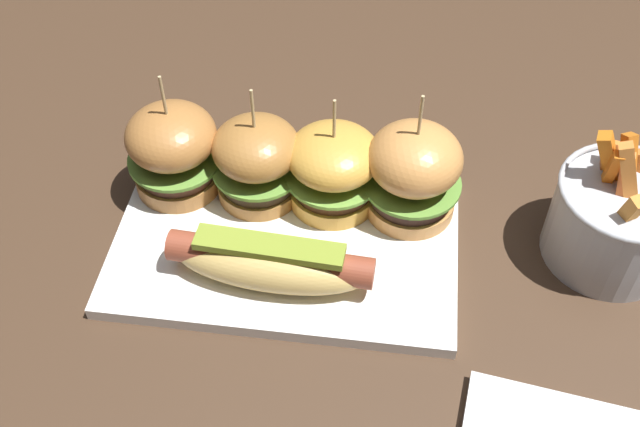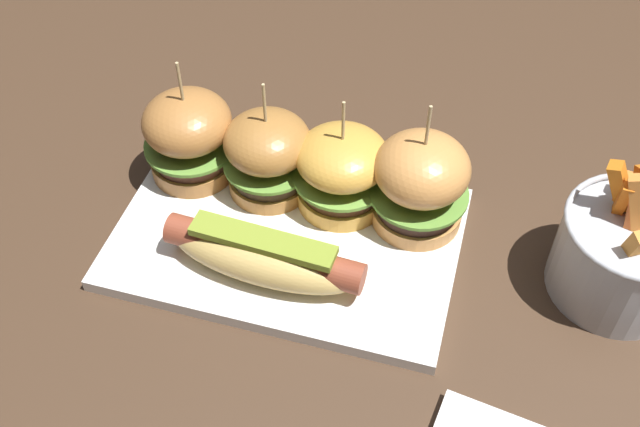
% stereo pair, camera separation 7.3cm
% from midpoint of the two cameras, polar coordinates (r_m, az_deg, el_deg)
% --- Properties ---
extents(ground_plane, '(3.00, 3.00, 0.00)m').
position_cam_midpoint_polar(ground_plane, '(0.77, -5.21, -2.60)').
color(ground_plane, '#422D1E').
extents(platter_main, '(0.34, 0.22, 0.01)m').
position_cam_midpoint_polar(platter_main, '(0.77, -5.25, -2.27)').
color(platter_main, white).
rests_on(platter_main, ground).
extents(hot_dog, '(0.20, 0.07, 0.05)m').
position_cam_midpoint_polar(hot_dog, '(0.71, -6.68, -3.76)').
color(hot_dog, tan).
rests_on(hot_dog, platter_main).
extents(slider_far_left, '(0.10, 0.10, 0.14)m').
position_cam_midpoint_polar(slider_far_left, '(0.80, -13.54, 4.58)').
color(slider_far_left, '#AB6F37').
rests_on(slider_far_left, platter_main).
extents(slider_center_left, '(0.09, 0.09, 0.14)m').
position_cam_midpoint_polar(slider_center_left, '(0.78, -7.45, 3.87)').
color(slider_center_left, '#A76F35').
rests_on(slider_center_left, platter_main).
extents(slider_center_right, '(0.10, 0.10, 0.13)m').
position_cam_midpoint_polar(slider_center_right, '(0.76, -1.71, 3.28)').
color(slider_center_right, gold).
rests_on(slider_center_right, platter_main).
extents(slider_far_right, '(0.10, 0.10, 0.15)m').
position_cam_midpoint_polar(slider_far_right, '(0.75, 4.30, 3.00)').
color(slider_far_right, '#D28E49').
rests_on(slider_far_right, platter_main).
extents(fries_bucket, '(0.13, 0.13, 0.14)m').
position_cam_midpoint_polar(fries_bucket, '(0.77, 18.94, -0.57)').
color(fries_bucket, '#B7BABF').
rests_on(fries_bucket, ground).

